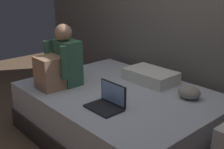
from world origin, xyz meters
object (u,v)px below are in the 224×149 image
object	(u,v)px
bed	(119,114)
person_sitting	(60,63)
laptop	(108,102)
clothes_pile	(189,92)
pillow	(151,76)

from	to	relation	value
bed	person_sitting	bearing A→B (deg)	-145.76
bed	laptop	world-z (taller)	laptop
laptop	clothes_pile	bearing A→B (deg)	63.59
laptop	pillow	xyz separation A→B (m)	(-0.19, 0.80, 0.01)
pillow	clothes_pile	world-z (taller)	pillow
bed	laptop	distance (m)	0.53
person_sitting	pillow	size ratio (longest dim) A/B	1.17
person_sitting	clothes_pile	distance (m)	1.34
bed	laptop	size ratio (longest dim) A/B	6.25
laptop	pillow	size ratio (longest dim) A/B	0.57
person_sitting	clothes_pile	bearing A→B (deg)	33.46
pillow	bed	bearing A→B (deg)	-93.41
clothes_pile	bed	bearing A→B (deg)	-147.26
bed	person_sitting	xyz separation A→B (m)	(-0.53, -0.36, 0.52)
bed	pillow	bearing A→B (deg)	86.59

